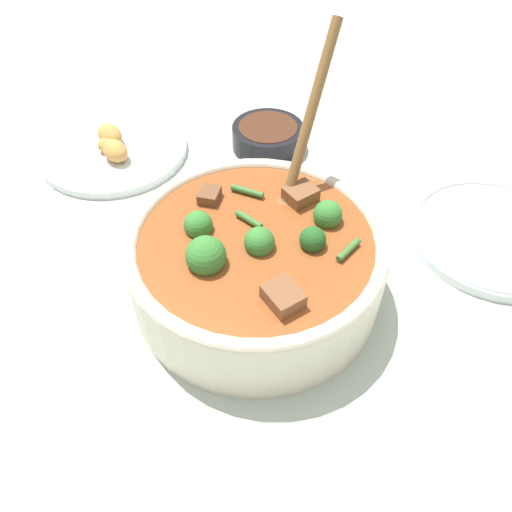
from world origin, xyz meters
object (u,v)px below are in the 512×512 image
at_px(stew_bowl, 256,259).
at_px(food_plate, 114,149).
at_px(condiment_bowl, 268,136).
at_px(empty_plate, 494,233).

bearing_deg(stew_bowl, food_plate, -67.77).
height_order(condiment_bowl, empty_plate, condiment_bowl).
relative_size(stew_bowl, empty_plate, 1.29).
bearing_deg(stew_bowl, empty_plate, 178.80).
xyz_separation_m(stew_bowl, condiment_bowl, (-0.10, -0.27, -0.03)).
bearing_deg(food_plate, condiment_bowl, 167.63).
distance_m(stew_bowl, condiment_bowl, 0.29).
height_order(stew_bowl, condiment_bowl, stew_bowl).
bearing_deg(food_plate, empty_plate, 143.72).
relative_size(stew_bowl, food_plate, 1.25).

